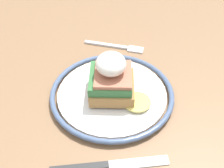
% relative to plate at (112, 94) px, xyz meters
% --- Properties ---
extents(dining_table, '(1.11, 0.85, 0.76)m').
position_rel_plate_xyz_m(dining_table, '(0.01, -0.04, -0.12)').
color(dining_table, '#846042').
rests_on(dining_table, ground_plane).
extents(plate, '(0.24, 0.24, 0.02)m').
position_rel_plate_xyz_m(plate, '(0.00, 0.00, 0.00)').
color(plate, white).
rests_on(plate, dining_table).
extents(sandwich, '(0.10, 0.12, 0.09)m').
position_rel_plate_xyz_m(sandwich, '(-0.00, -0.00, 0.04)').
color(sandwich, '#9E703D').
rests_on(sandwich, plate).
extents(fork, '(0.05, 0.14, 0.00)m').
position_rel_plate_xyz_m(fork, '(-0.16, 0.01, -0.01)').
color(fork, silver).
rests_on(fork, dining_table).
extents(knife, '(0.04, 0.19, 0.01)m').
position_rel_plate_xyz_m(knife, '(0.16, -0.01, -0.01)').
color(knife, '#2D2D2D').
rests_on(knife, dining_table).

